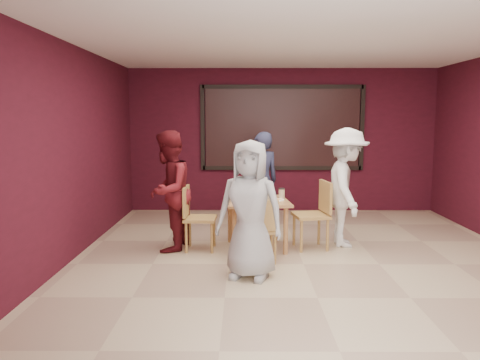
{
  "coord_description": "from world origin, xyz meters",
  "views": [
    {
      "loc": [
        -0.78,
        -5.74,
        1.85
      ],
      "look_at": [
        -0.81,
        0.75,
        0.98
      ],
      "focal_mm": 35.0,
      "sensor_mm": 36.0,
      "label": 1
    }
  ],
  "objects_px": {
    "dining_table": "(257,206)",
    "diner_left": "(168,191)",
    "chair_front": "(261,227)",
    "diner_front": "(250,210)",
    "diner_back": "(262,181)",
    "diner_right": "(346,187)",
    "chair_right": "(316,211)",
    "chair_back": "(257,207)",
    "chair_left": "(195,214)"
  },
  "relations": [
    {
      "from": "chair_left",
      "to": "chair_right",
      "type": "height_order",
      "value": "chair_right"
    },
    {
      "from": "chair_right",
      "to": "diner_front",
      "type": "bearing_deg",
      "value": -127.91
    },
    {
      "from": "diner_back",
      "to": "diner_left",
      "type": "relative_size",
      "value": 0.97
    },
    {
      "from": "chair_left",
      "to": "diner_back",
      "type": "relative_size",
      "value": 0.56
    },
    {
      "from": "chair_front",
      "to": "chair_left",
      "type": "height_order",
      "value": "chair_left"
    },
    {
      "from": "dining_table",
      "to": "diner_back",
      "type": "bearing_deg",
      "value": 84.34
    },
    {
      "from": "dining_table",
      "to": "diner_left",
      "type": "xyz_separation_m",
      "value": [
        -1.23,
        -0.09,
        0.22
      ]
    },
    {
      "from": "diner_front",
      "to": "diner_back",
      "type": "xyz_separation_m",
      "value": [
        0.23,
        2.44,
        0.01
      ]
    },
    {
      "from": "chair_right",
      "to": "chair_front",
      "type": "bearing_deg",
      "value": -139.59
    },
    {
      "from": "dining_table",
      "to": "chair_front",
      "type": "distance_m",
      "value": 0.7
    },
    {
      "from": "diner_left",
      "to": "dining_table",
      "type": "bearing_deg",
      "value": 105.38
    },
    {
      "from": "chair_right",
      "to": "chair_back",
      "type": "bearing_deg",
      "value": 137.3
    },
    {
      "from": "chair_left",
      "to": "diner_left",
      "type": "bearing_deg",
      "value": 179.82
    },
    {
      "from": "diner_front",
      "to": "diner_right",
      "type": "bearing_deg",
      "value": 62.34
    },
    {
      "from": "chair_front",
      "to": "chair_back",
      "type": "relative_size",
      "value": 1.04
    },
    {
      "from": "chair_front",
      "to": "diner_back",
      "type": "bearing_deg",
      "value": 87.66
    },
    {
      "from": "diner_left",
      "to": "chair_right",
      "type": "bearing_deg",
      "value": 103.85
    },
    {
      "from": "chair_front",
      "to": "diner_left",
      "type": "relative_size",
      "value": 0.5
    },
    {
      "from": "chair_back",
      "to": "diner_front",
      "type": "height_order",
      "value": "diner_front"
    },
    {
      "from": "diner_left",
      "to": "diner_front",
      "type": "bearing_deg",
      "value": 55.63
    },
    {
      "from": "diner_left",
      "to": "diner_right",
      "type": "bearing_deg",
      "value": 106.75
    },
    {
      "from": "diner_front",
      "to": "diner_right",
      "type": "height_order",
      "value": "diner_right"
    },
    {
      "from": "chair_front",
      "to": "diner_front",
      "type": "relative_size",
      "value": 0.52
    },
    {
      "from": "chair_front",
      "to": "diner_left",
      "type": "bearing_deg",
      "value": 154.9
    },
    {
      "from": "dining_table",
      "to": "chair_back",
      "type": "bearing_deg",
      "value": 87.77
    },
    {
      "from": "chair_right",
      "to": "diner_front",
      "type": "relative_size",
      "value": 0.6
    },
    {
      "from": "diner_front",
      "to": "dining_table",
      "type": "bearing_deg",
      "value": 102.43
    },
    {
      "from": "chair_right",
      "to": "diner_back",
      "type": "bearing_deg",
      "value": 121.11
    },
    {
      "from": "chair_back",
      "to": "dining_table",
      "type": "bearing_deg",
      "value": -92.23
    },
    {
      "from": "chair_left",
      "to": "diner_left",
      "type": "distance_m",
      "value": 0.49
    },
    {
      "from": "chair_right",
      "to": "chair_left",
      "type": "bearing_deg",
      "value": -176.96
    },
    {
      "from": "diner_back",
      "to": "diner_left",
      "type": "bearing_deg",
      "value": 22.29
    },
    {
      "from": "diner_right",
      "to": "chair_back",
      "type": "bearing_deg",
      "value": 67.34
    },
    {
      "from": "diner_front",
      "to": "diner_right",
      "type": "relative_size",
      "value": 0.94
    },
    {
      "from": "chair_back",
      "to": "chair_right",
      "type": "height_order",
      "value": "chair_right"
    },
    {
      "from": "chair_front",
      "to": "chair_back",
      "type": "distance_m",
      "value": 1.44
    },
    {
      "from": "dining_table",
      "to": "diner_front",
      "type": "xyz_separation_m",
      "value": [
        -0.11,
        -1.23,
        0.19
      ]
    },
    {
      "from": "chair_front",
      "to": "chair_right",
      "type": "height_order",
      "value": "chair_right"
    },
    {
      "from": "diner_front",
      "to": "chair_front",
      "type": "bearing_deg",
      "value": 91.82
    },
    {
      "from": "diner_left",
      "to": "chair_back",
      "type": "bearing_deg",
      "value": 135.24
    },
    {
      "from": "dining_table",
      "to": "chair_right",
      "type": "distance_m",
      "value": 0.85
    },
    {
      "from": "diner_back",
      "to": "diner_right",
      "type": "distance_m",
      "value": 1.58
    },
    {
      "from": "dining_table",
      "to": "chair_front",
      "type": "height_order",
      "value": "dining_table"
    },
    {
      "from": "chair_left",
      "to": "diner_front",
      "type": "relative_size",
      "value": 0.56
    },
    {
      "from": "chair_front",
      "to": "chair_back",
      "type": "height_order",
      "value": "chair_front"
    },
    {
      "from": "chair_back",
      "to": "diner_back",
      "type": "height_order",
      "value": "diner_back"
    },
    {
      "from": "diner_left",
      "to": "diner_right",
      "type": "distance_m",
      "value": 2.52
    },
    {
      "from": "diner_back",
      "to": "diner_left",
      "type": "height_order",
      "value": "diner_left"
    },
    {
      "from": "diner_right",
      "to": "diner_front",
      "type": "bearing_deg",
      "value": 137.79
    },
    {
      "from": "chair_back",
      "to": "chair_left",
      "type": "xyz_separation_m",
      "value": [
        -0.89,
        -0.85,
        0.06
      ]
    }
  ]
}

